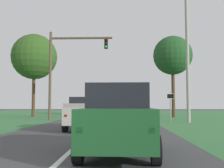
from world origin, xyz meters
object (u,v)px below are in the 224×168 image
oak_tree_right (173,56)px  utility_pole_right (187,57)px  pickup_truck_lead (87,113)px  red_suv_near (119,118)px  keep_moving_sign (170,103)px  traffic_light (65,63)px  extra_tree_1 (34,57)px

oak_tree_right → utility_pole_right: (-0.40, -8.15, -1.55)m
pickup_truck_lead → utility_pole_right: 10.35m
red_suv_near → keep_moving_sign: bearing=73.9°
red_suv_near → pickup_truck_lead: red_suv_near is taller
oak_tree_right → traffic_light: bearing=-154.5°
pickup_truck_lead → utility_pole_right: size_ratio=0.48×
utility_pole_right → extra_tree_1: 18.09m
red_suv_near → oak_tree_right: (5.77, 21.60, 5.70)m
traffic_light → keep_moving_sign: size_ratio=3.34×
oak_tree_right → utility_pole_right: utility_pole_right is taller
traffic_light → extra_tree_1: size_ratio=0.85×
oak_tree_right → utility_pole_right: bearing=-92.8°
red_suv_near → traffic_light: 17.70m
keep_moving_sign → extra_tree_1: (-14.10, 8.67, 5.36)m
extra_tree_1 → pickup_truck_lead: bearing=-62.2°
red_suv_near → traffic_light: size_ratio=0.56×
pickup_truck_lead → extra_tree_1: 18.47m
traffic_light → oak_tree_right: size_ratio=0.91×
red_suv_near → pickup_truck_lead: size_ratio=0.91×
red_suv_near → extra_tree_1: extra_tree_1 is taller
red_suv_near → utility_pole_right: size_ratio=0.44×
pickup_truck_lead → oak_tree_right: size_ratio=0.56×
oak_tree_right → utility_pole_right: 8.30m
red_suv_near → oak_tree_right: 23.07m
utility_pole_right → traffic_light: bearing=164.0°
extra_tree_1 → red_suv_near: bearing=-66.3°
red_suv_near → keep_moving_sign: size_ratio=1.88×
keep_moving_sign → utility_pole_right: size_ratio=0.23×
extra_tree_1 → keep_moving_sign: bearing=-31.6°
pickup_truck_lead → extra_tree_1: bearing=117.8°
pickup_truck_lead → oak_tree_right: bearing=61.9°
traffic_light → extra_tree_1: bearing=127.9°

